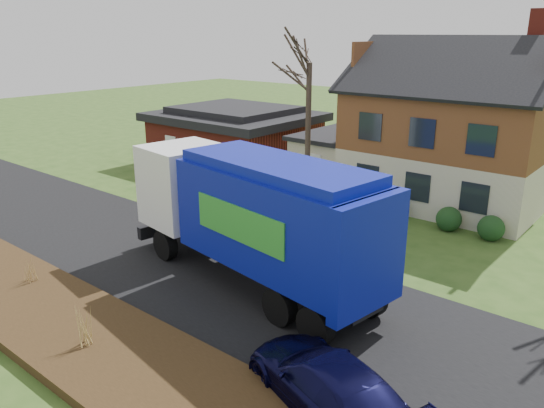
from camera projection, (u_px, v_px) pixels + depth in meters
The scene contains 11 objects.
ground at pixel (232, 282), 18.38m from camera, with size 120.00×120.00×0.00m, color #2E4D19.
road at pixel (232, 282), 18.38m from camera, with size 80.00×7.00×0.02m, color black.
mulch_verge at pixel (98, 344), 14.44m from camera, with size 80.00×3.50×0.30m, color black.
main_house at pixel (444, 121), 26.46m from camera, with size 12.95×8.95×9.26m.
ranch_house at pixel (235, 136), 34.62m from camera, with size 9.80×8.20×3.70m.
garbage_truck at pixel (254, 212), 17.47m from camera, with size 10.87×4.37×4.53m.
silver_sedan at pixel (197, 194), 25.61m from camera, with size 1.65×4.72×1.56m, color #9EA0A5.
navy_wagon at pixel (328, 385), 11.91m from camera, with size 1.99×4.89×1.42m, color black.
tree_front_west at pixel (310, 41), 25.61m from camera, with size 3.20×3.20×9.50m.
grass_clump_west at pixel (29, 270), 17.68m from camera, with size 0.31×0.25×0.81m.
grass_clump_mid at pixel (84, 326), 14.05m from camera, with size 0.39×0.32×1.08m.
Camera 1 is at (11.63, -11.98, 8.27)m, focal length 35.00 mm.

